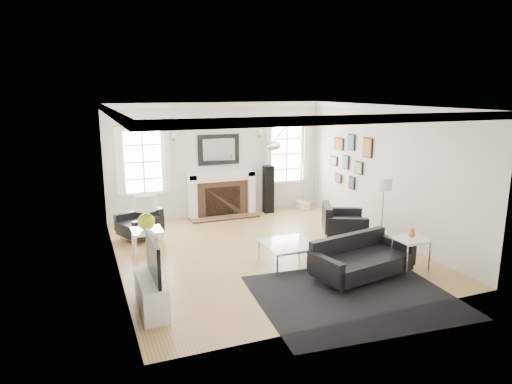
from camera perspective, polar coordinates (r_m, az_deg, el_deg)
name	(u,v)px	position (r m, az deg, el deg)	size (l,w,h in m)	color
floor	(264,251)	(9.04, 1.04, -7.40)	(6.00, 6.00, 0.00)	olive
back_wall	(218,159)	(11.44, -4.73, 4.09)	(5.50, 0.04, 2.80)	silver
front_wall	(353,224)	(6.08, 12.06, -3.88)	(5.50, 0.04, 2.80)	silver
left_wall	(114,193)	(8.03, -17.34, -0.14)	(0.04, 6.00, 2.80)	silver
right_wall	(384,172)	(10.03, 15.76, 2.43)	(0.04, 6.00, 2.80)	silver
ceiling	(265,106)	(8.49, 1.12, 10.64)	(5.50, 6.00, 0.02)	white
crown_molding	(265,110)	(8.49, 1.12, 10.24)	(5.50, 6.00, 0.12)	white
fireplace	(221,195)	(11.41, -4.34, -0.32)	(1.70, 0.69, 1.11)	white
mantel_mirror	(219,150)	(11.36, -4.68, 5.30)	(1.05, 0.07, 0.75)	black
window_left	(143,162)	(10.99, -13.93, 3.72)	(1.24, 0.15, 1.62)	white
window_right	(286,154)	(12.05, 3.82, 4.82)	(1.24, 0.15, 1.62)	white
gallery_wall	(349,157)	(11.03, 11.61, 4.25)	(0.04, 1.73, 1.29)	black
tv_unit	(152,290)	(6.78, -12.91, -11.82)	(0.35, 1.00, 1.09)	white
area_rug	(354,296)	(7.32, 12.17, -12.64)	(2.94, 2.45, 0.01)	black
sofa	(360,260)	(7.93, 12.82, -8.29)	(1.85, 1.10, 0.57)	black
armchair_left	(142,225)	(9.96, -14.12, -3.99)	(0.99, 1.04, 0.56)	black
armchair_right	(342,224)	(9.70, 10.64, -3.99)	(1.14, 1.20, 0.64)	black
coffee_table	(289,245)	(8.27, 4.16, -6.59)	(0.92, 0.92, 0.41)	silver
side_table_left	(147,235)	(8.61, -13.45, -5.30)	(0.55, 0.55, 0.61)	silver
nesting_table	(411,245)	(8.29, 18.82, -6.34)	(0.57, 0.47, 0.62)	silver
gourd_lamp	(146,209)	(8.47, -13.62, -2.14)	(0.41, 0.41, 0.66)	#A5B616
orange_vase	(412,233)	(8.22, 18.93, -4.91)	(0.11, 0.11, 0.17)	#D54D1B
arc_floor_lamp	(289,166)	(11.14, 4.18, 3.21)	(1.67, 1.54, 2.36)	white
stick_floor_lamp	(384,187)	(9.02, 15.71, 0.55)	(0.30, 0.30, 1.48)	#A8903A
speaker_tower	(268,189)	(11.67, 1.54, 0.35)	(0.24, 0.24, 1.22)	black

